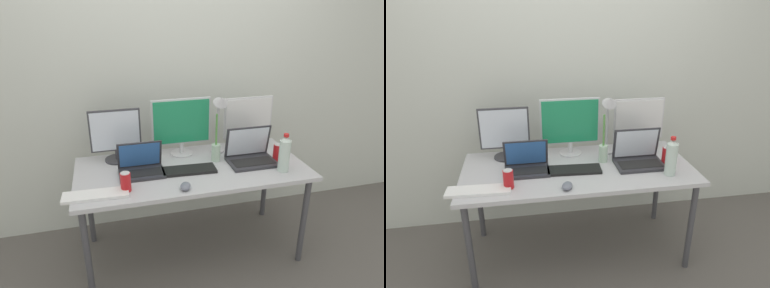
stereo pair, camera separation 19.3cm
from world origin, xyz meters
The scene contains 16 objects.
ground_plane centered at (0.00, 0.00, 0.00)m, with size 16.00×16.00×0.00m, color #5B5651.
wall_back centered at (0.00, 0.59, 1.30)m, with size 7.00×0.08×2.60m, color silver.
work_desk centered at (0.00, 0.00, 0.68)m, with size 1.65×0.76×0.74m.
monitor_left centered at (-0.51, 0.26, 0.94)m, with size 0.37×0.19×0.39m.
monitor_center centered at (-0.02, 0.24, 0.98)m, with size 0.45×0.17×0.44m.
monitor_right centered at (0.53, 0.25, 0.95)m, with size 0.40×0.22×0.42m.
laptop_silver centered at (-0.37, 0.00, 0.79)m, with size 0.31×0.21×0.22m.
laptop_secondary centered at (0.44, -0.02, 0.80)m, with size 0.35×0.24×0.26m.
keyboard_main centered at (-0.04, -0.06, 0.75)m, with size 0.38×0.14×0.02m, color black.
keyboard_aux centered at (-0.67, -0.24, 0.75)m, with size 0.40×0.12×0.02m, color white.
mouse_by_keyboard centered at (-0.12, -0.30, 0.76)m, with size 0.07×0.10×0.04m, color slate.
water_bottle centered at (0.61, -0.22, 0.87)m, with size 0.08×0.08×0.28m.
soda_can_near_keyboard centered at (0.65, -0.04, 0.80)m, with size 0.07×0.07×0.13m.
soda_can_by_laptop centered at (-0.49, -0.22, 0.80)m, with size 0.07×0.07×0.13m.
bamboo_vase centered at (0.20, 0.06, 0.82)m, with size 0.07×0.07×0.37m.
desk_lamp centered at (0.27, 0.18, 1.08)m, with size 0.11×0.18×0.49m.
Camera 2 is at (-0.37, -2.19, 1.84)m, focal length 32.00 mm.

